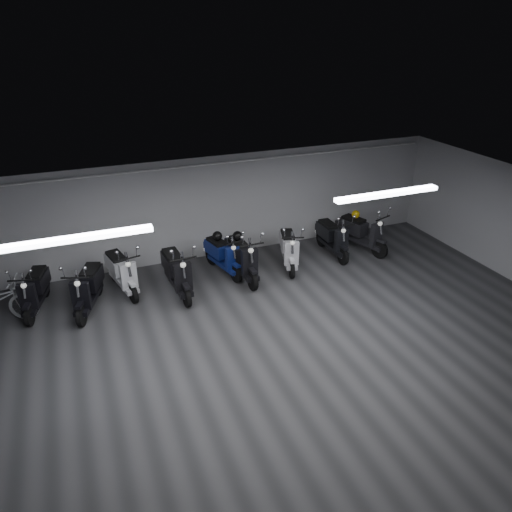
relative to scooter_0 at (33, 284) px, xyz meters
name	(u,v)px	position (x,y,z in m)	size (l,w,h in m)	color
floor	(270,365)	(4.13, -3.73, -0.68)	(14.00, 10.00, 0.01)	#313134
ceiling	(272,230)	(4.13, -3.73, 2.13)	(14.00, 10.00, 0.01)	slate
back_wall	(197,210)	(4.13, 1.27, 0.73)	(14.00, 0.01, 2.80)	#ABABAE
fluor_strip_left	(78,238)	(1.13, -2.73, 2.07)	(2.40, 0.18, 0.08)	white
fluor_strip_right	(387,194)	(7.13, -2.73, 2.07)	(2.40, 0.18, 0.08)	white
conduit	(195,166)	(4.13, 1.19, 1.95)	(0.05, 0.05, 13.60)	white
scooter_0	(33,284)	(0.00, 0.00, 0.00)	(0.60, 1.81, 1.35)	black
scooter_1	(87,282)	(1.11, -0.41, 0.04)	(0.64, 1.92, 1.43)	black
scooter_2	(121,265)	(1.92, 0.14, 0.03)	(0.63, 1.88, 1.40)	silver
scooter_3	(177,265)	(3.14, -0.43, 0.08)	(0.67, 2.01, 1.50)	black
scooter_4	(223,249)	(4.46, 0.15, -0.01)	(0.60, 1.79, 1.34)	navy
scooter_5	(242,251)	(4.83, -0.28, 0.07)	(0.67, 2.00, 1.49)	black
scooter_6	(289,243)	(6.19, -0.16, 0.01)	(0.61, 1.84, 1.37)	silver
scooter_8	(333,232)	(7.62, 0.04, 0.02)	(0.62, 1.86, 1.39)	black
scooter_9	(362,227)	(8.54, 0.00, 0.05)	(0.65, 1.96, 1.46)	black
helmet_0	(237,236)	(4.82, -0.01, 0.38)	(0.26, 0.26, 0.26)	black
helmet_1	(217,236)	(4.41, 0.39, 0.28)	(0.25, 0.25, 0.25)	black
helmet_2	(356,214)	(8.45, 0.26, 0.35)	(0.23, 0.23, 0.23)	#C6990B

